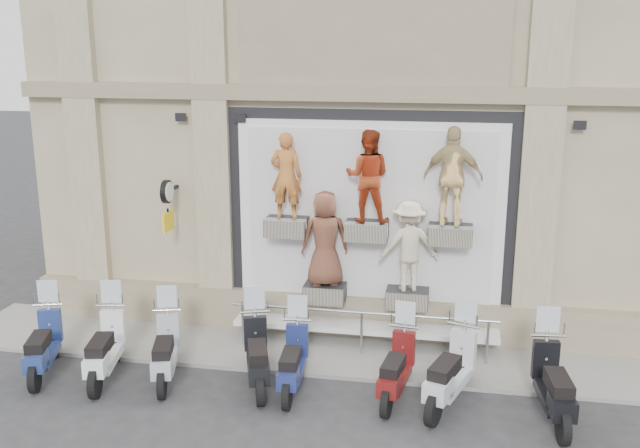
% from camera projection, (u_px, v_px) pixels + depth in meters
% --- Properties ---
extents(ground, '(90.00, 90.00, 0.00)m').
position_uv_depth(ground, '(345.00, 410.00, 11.52)').
color(ground, '#2D2D30').
rests_on(ground, ground).
extents(sidewalk, '(16.00, 2.20, 0.08)m').
position_uv_depth(sidewalk, '(362.00, 353.00, 13.51)').
color(sidewalk, gray).
rests_on(sidewalk, ground).
extents(building, '(14.00, 8.60, 12.00)m').
position_uv_depth(building, '(392.00, 31.00, 16.69)').
color(building, tan).
rests_on(building, ground).
extents(shop_vitrine, '(5.60, 0.92, 4.30)m').
position_uv_depth(shop_vitrine, '(373.00, 223.00, 13.50)').
color(shop_vitrine, black).
rests_on(shop_vitrine, ground).
extents(guard_rail, '(5.06, 0.10, 0.93)m').
position_uv_depth(guard_rail, '(361.00, 334.00, 13.31)').
color(guard_rail, '#9EA0A5').
rests_on(guard_rail, ground).
extents(clock_sign_bracket, '(0.10, 0.80, 1.02)m').
position_uv_depth(clock_sign_bracket, '(168.00, 199.00, 13.86)').
color(clock_sign_bracket, black).
rests_on(clock_sign_bracket, ground).
extents(scooter_a, '(1.10, 1.99, 1.55)m').
position_uv_depth(scooter_a, '(42.00, 333.00, 12.58)').
color(scooter_a, navy).
rests_on(scooter_a, ground).
extents(scooter_b, '(0.97, 2.05, 1.60)m').
position_uv_depth(scooter_b, '(104.00, 336.00, 12.41)').
color(scooter_b, white).
rests_on(scooter_b, ground).
extents(scooter_c, '(1.05, 1.97, 1.53)m').
position_uv_depth(scooter_c, '(165.00, 339.00, 12.36)').
color(scooter_c, '#A1A5AF').
rests_on(scooter_c, ground).
extents(scooter_d, '(1.15, 2.03, 1.59)m').
position_uv_depth(scooter_d, '(257.00, 342.00, 12.15)').
color(scooter_d, black).
rests_on(scooter_d, ground).
extents(scooter_e, '(0.67, 1.87, 1.49)m').
position_uv_depth(scooter_e, '(293.00, 349.00, 11.99)').
color(scooter_e, navy).
rests_on(scooter_e, ground).
extents(scooter_f, '(0.79, 1.89, 1.49)m').
position_uv_depth(scooter_f, '(397.00, 357.00, 11.72)').
color(scooter_f, '#5A0F0F').
rests_on(scooter_f, ground).
extents(scooter_g, '(1.21, 2.12, 1.66)m').
position_uv_depth(scooter_g, '(451.00, 358.00, 11.47)').
color(scooter_g, silver).
rests_on(scooter_g, ground).
extents(scooter_h, '(0.79, 2.06, 1.63)m').
position_uv_depth(scooter_h, '(555.00, 371.00, 11.05)').
color(scooter_h, black).
rests_on(scooter_h, ground).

